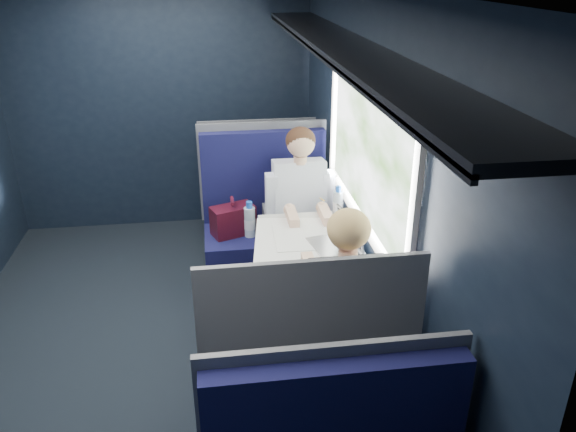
{
  "coord_description": "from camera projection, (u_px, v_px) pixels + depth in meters",
  "views": [
    {
      "loc": [
        0.45,
        -3.2,
        2.43
      ],
      "look_at": [
        0.9,
        0.0,
        0.95
      ],
      "focal_mm": 35.0,
      "sensor_mm": 36.0,
      "label": 1
    }
  ],
  "objects": [
    {
      "name": "ground",
      "position": [
        158.0,
        351.0,
        3.83
      ],
      "size": [
        2.8,
        4.2,
        0.01
      ],
      "primitive_type": "cube",
      "color": "black"
    },
    {
      "name": "room_shell",
      "position": [
        137.0,
        141.0,
        3.22
      ],
      "size": [
        3.0,
        4.4,
        2.4
      ],
      "color": "black",
      "rests_on": "ground"
    },
    {
      "name": "table",
      "position": [
        308.0,
        254.0,
        3.69
      ],
      "size": [
        0.62,
        1.0,
        0.74
      ],
      "color": "#54565E",
      "rests_on": "ground"
    },
    {
      "name": "seat_bay_near",
      "position": [
        265.0,
        231.0,
        4.55
      ],
      "size": [
        1.04,
        0.62,
        1.26
      ],
      "color": "black",
      "rests_on": "ground"
    },
    {
      "name": "seat_bay_far",
      "position": [
        302.0,
        376.0,
        2.98
      ],
      "size": [
        1.04,
        0.62,
        1.26
      ],
      "color": "black",
      "rests_on": "ground"
    },
    {
      "name": "seat_row_front",
      "position": [
        257.0,
        190.0,
        5.39
      ],
      "size": [
        1.04,
        0.51,
        1.16
      ],
      "color": "black",
      "rests_on": "ground"
    },
    {
      "name": "man",
      "position": [
        301.0,
        204.0,
        4.3
      ],
      "size": [
        0.53,
        0.56,
        1.32
      ],
      "color": "black",
      "rests_on": "ground"
    },
    {
      "name": "woman",
      "position": [
        343.0,
        305.0,
        3.03
      ],
      "size": [
        0.53,
        0.56,
        1.32
      ],
      "color": "black",
      "rests_on": "ground"
    },
    {
      "name": "papers",
      "position": [
        294.0,
        242.0,
        3.68
      ],
      "size": [
        0.6,
        0.79,
        0.01
      ],
      "primitive_type": "cube",
      "rotation": [
        0.0,
        0.0,
        -0.13
      ],
      "color": "white",
      "rests_on": "table"
    },
    {
      "name": "laptop",
      "position": [
        340.0,
        238.0,
        3.59
      ],
      "size": [
        0.31,
        0.37,
        0.24
      ],
      "color": "silver",
      "rests_on": "table"
    },
    {
      "name": "bottle_small",
      "position": [
        338.0,
        203.0,
        4.0
      ],
      "size": [
        0.07,
        0.07,
        0.24
      ],
      "color": "silver",
      "rests_on": "table"
    },
    {
      "name": "cup",
      "position": [
        338.0,
        208.0,
        4.07
      ],
      "size": [
        0.07,
        0.07,
        0.09
      ],
      "primitive_type": "cylinder",
      "color": "white",
      "rests_on": "table"
    }
  ]
}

